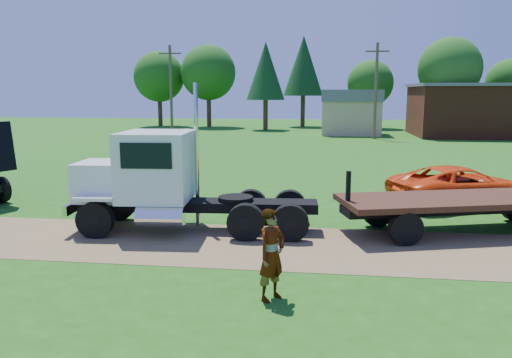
# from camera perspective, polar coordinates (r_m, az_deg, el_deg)

# --- Properties ---
(ground) EXTENTS (140.00, 140.00, 0.00)m
(ground) POSITION_cam_1_polar(r_m,az_deg,el_deg) (14.65, 3.24, -7.70)
(ground) COLOR #1D5312
(ground) RESTS_ON ground
(dirt_track) EXTENTS (120.00, 4.20, 0.01)m
(dirt_track) POSITION_cam_1_polar(r_m,az_deg,el_deg) (14.65, 3.24, -7.68)
(dirt_track) COLOR brown
(dirt_track) RESTS_ON ground
(white_semi_tractor) EXTENTS (7.94, 3.13, 4.73)m
(white_semi_tractor) POSITION_cam_1_polar(r_m,az_deg,el_deg) (16.34, -10.89, -0.18)
(white_semi_tractor) COLOR black
(white_semi_tractor) RESTS_ON ground
(orange_pickup) EXTENTS (6.19, 4.58, 1.56)m
(orange_pickup) POSITION_cam_1_polar(r_m,az_deg,el_deg) (21.28, 22.30, -0.72)
(orange_pickup) COLOR #EB420B
(orange_pickup) RESTS_ON ground
(flatbed_trailer) EXTENTS (8.43, 4.55, 2.07)m
(flatbed_trailer) POSITION_cam_1_polar(r_m,az_deg,el_deg) (17.24, 22.91, -2.75)
(flatbed_trailer) COLOR #341910
(flatbed_trailer) RESTS_ON ground
(spectator_a) EXTENTS (0.81, 0.87, 2.00)m
(spectator_a) POSITION_cam_1_polar(r_m,az_deg,el_deg) (10.76, 1.80, -8.65)
(spectator_a) COLOR #999999
(spectator_a) RESTS_ON ground
(spectator_b) EXTENTS (1.03, 0.99, 1.68)m
(spectator_b) POSITION_cam_1_polar(r_m,az_deg,el_deg) (19.61, -11.52, -0.85)
(spectator_b) COLOR #999999
(spectator_b) RESTS_ON ground
(brick_building) EXTENTS (15.40, 10.40, 5.30)m
(brick_building) POSITION_cam_1_polar(r_m,az_deg,el_deg) (56.57, 25.19, 7.16)
(brick_building) COLOR brown
(brick_building) RESTS_ON ground
(tan_shed) EXTENTS (6.20, 5.40, 4.70)m
(tan_shed) POSITION_cam_1_polar(r_m,az_deg,el_deg) (54.05, 10.77, 7.59)
(tan_shed) COLOR tan
(tan_shed) RESTS_ON ground
(utility_poles) EXTENTS (42.20, 0.28, 9.00)m
(utility_poles) POSITION_cam_1_polar(r_m,az_deg,el_deg) (49.19, 13.54, 9.95)
(utility_poles) COLOR brown
(utility_poles) RESTS_ON ground
(tree_row) EXTENTS (53.87, 11.45, 11.54)m
(tree_row) POSITION_cam_1_polar(r_m,az_deg,el_deg) (63.13, 10.83, 11.76)
(tree_row) COLOR #312514
(tree_row) RESTS_ON ground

